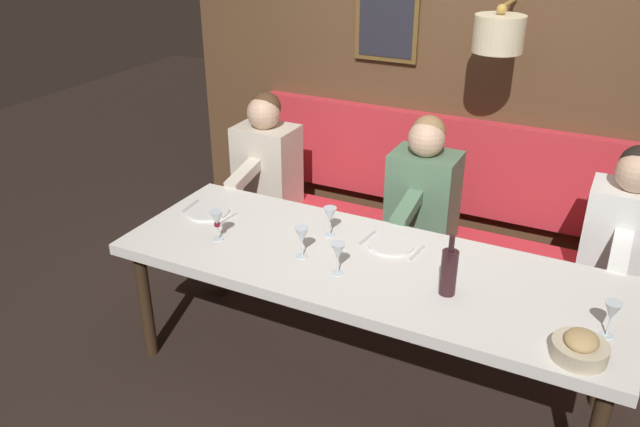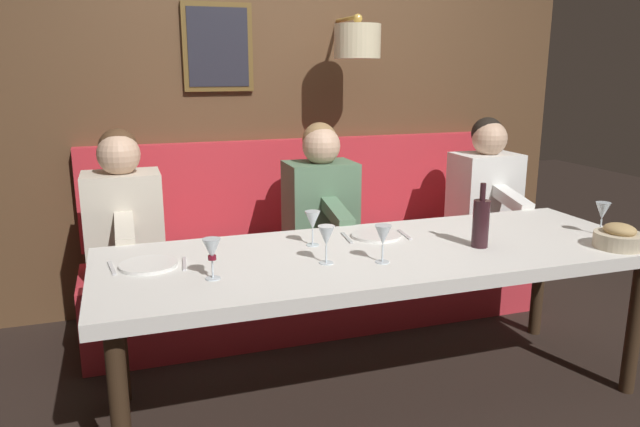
# 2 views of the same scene
# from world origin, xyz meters

# --- Properties ---
(ground_plane) EXTENTS (12.00, 12.00, 0.00)m
(ground_plane) POSITION_xyz_m (0.00, 0.00, 0.00)
(ground_plane) COLOR black
(dining_table) EXTENTS (0.90, 2.54, 0.74)m
(dining_table) POSITION_xyz_m (0.00, 0.00, 0.68)
(dining_table) COLOR silver
(dining_table) RESTS_ON ground_plane
(banquette_bench) EXTENTS (0.52, 2.74, 0.45)m
(banquette_bench) POSITION_xyz_m (0.89, 0.00, 0.23)
(banquette_bench) COLOR red
(banquette_bench) RESTS_ON ground_plane
(back_wall_panel) EXTENTS (0.59, 3.94, 2.90)m
(back_wall_panel) POSITION_xyz_m (1.46, -0.00, 1.37)
(back_wall_panel) COLOR brown
(back_wall_panel) RESTS_ON ground_plane
(diner_nearest) EXTENTS (0.60, 0.40, 0.79)m
(diner_nearest) POSITION_xyz_m (0.88, -1.13, 0.82)
(diner_nearest) COLOR white
(diner_nearest) RESTS_ON banquette_bench
(diner_near) EXTENTS (0.60, 0.40, 0.79)m
(diner_near) POSITION_xyz_m (0.88, 0.00, 0.82)
(diner_near) COLOR #567A5B
(diner_near) RESTS_ON banquette_bench
(diner_middle) EXTENTS (0.60, 0.40, 0.79)m
(diner_middle) POSITION_xyz_m (0.88, 1.11, 0.82)
(diner_middle) COLOR beige
(diner_middle) RESTS_ON banquette_bench
(place_setting_0) EXTENTS (0.24, 0.32, 0.01)m
(place_setting_0) POSITION_xyz_m (0.09, 1.03, 0.75)
(place_setting_0) COLOR white
(place_setting_0) RESTS_ON dining_table
(place_setting_1) EXTENTS (0.24, 0.32, 0.01)m
(place_setting_1) POSITION_xyz_m (0.20, -0.06, 0.75)
(place_setting_1) COLOR white
(place_setting_1) RESTS_ON dining_table
(wine_glass_0) EXTENTS (0.07, 0.07, 0.16)m
(wine_glass_0) POSITION_xyz_m (-0.14, 0.79, 0.86)
(wine_glass_0) COLOR silver
(wine_glass_0) RESTS_ON dining_table
(wine_glass_1) EXTENTS (0.07, 0.07, 0.16)m
(wine_glass_1) POSITION_xyz_m (-0.11, -1.13, 0.86)
(wine_glass_1) COLOR silver
(wine_glass_1) RESTS_ON dining_table
(wine_glass_2) EXTENTS (0.07, 0.07, 0.16)m
(wine_glass_2) POSITION_xyz_m (0.16, 0.28, 0.86)
(wine_glass_2) COLOR silver
(wine_glass_2) RESTS_ON dining_table
(wine_glass_3) EXTENTS (0.07, 0.07, 0.16)m
(wine_glass_3) POSITION_xyz_m (-0.10, 0.31, 0.86)
(wine_glass_3) COLOR silver
(wine_glass_3) RESTS_ON dining_table
(wine_glass_4) EXTENTS (0.07, 0.07, 0.16)m
(wine_glass_4) POSITION_xyz_m (-0.17, 0.08, 0.86)
(wine_glass_4) COLOR silver
(wine_glass_4) RESTS_ON dining_table
(wine_bottle) EXTENTS (0.08, 0.08, 0.30)m
(wine_bottle) POSITION_xyz_m (-0.10, -0.45, 0.86)
(wine_bottle) COLOR #33191E
(wine_bottle) RESTS_ON dining_table
(bread_bowl) EXTENTS (0.22, 0.22, 0.12)m
(bread_bowl) POSITION_xyz_m (-0.32, -1.04, 0.79)
(bread_bowl) COLOR beige
(bread_bowl) RESTS_ON dining_table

